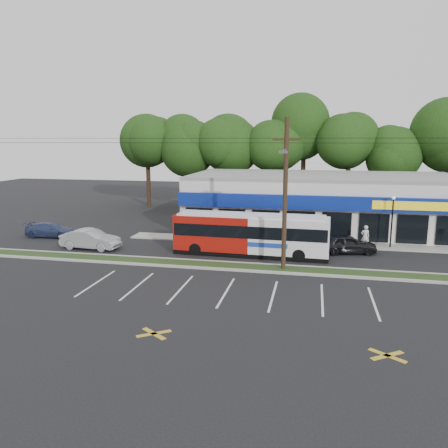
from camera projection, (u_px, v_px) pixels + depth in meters
name	position (u px, v px, depth m)	size (l,w,h in m)	color
ground	(236.00, 272.00, 28.89)	(120.00, 120.00, 0.00)	black
grass_strip	(239.00, 267.00, 29.84)	(40.00, 1.60, 0.12)	#213515
curb_south	(237.00, 270.00, 29.02)	(40.00, 0.25, 0.14)	#9E9E93
curb_north	(241.00, 263.00, 30.65)	(40.00, 0.25, 0.14)	#9E9E93
sidewalk	(314.00, 244.00, 36.53)	(32.00, 2.20, 0.10)	#9E9E93
strip_mall	(321.00, 202.00, 42.58)	(25.00, 12.55, 5.30)	silver
utility_pole	(283.00, 190.00, 28.18)	(50.00, 2.77, 10.00)	black
lamp_post	(392.00, 216.00, 34.64)	(0.30, 0.30, 4.25)	black
tree_line	(309.00, 141.00, 51.48)	(46.76, 6.76, 11.83)	black
metrobus	(251.00, 234.00, 32.84)	(11.69, 2.86, 3.12)	#9B130B
car_dark	(348.00, 244.00, 33.45)	(1.74, 4.33, 1.48)	black
car_silver	(90.00, 239.00, 34.83)	(1.66, 4.75, 1.57)	#9A9AA1
car_blue	(51.00, 230.00, 39.13)	(1.81, 4.46, 1.29)	navy
pedestrian_a	(365.00, 237.00, 35.08)	(0.68, 0.45, 1.86)	silver
pedestrian_b	(300.00, 238.00, 35.25)	(0.79, 0.61, 1.62)	beige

